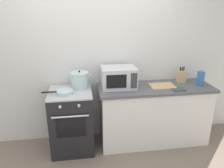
# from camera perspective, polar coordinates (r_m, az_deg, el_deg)

# --- Properties ---
(back_wall) EXTENTS (4.40, 0.10, 2.50)m
(back_wall) POSITION_cam_1_polar(r_m,az_deg,el_deg) (3.42, 0.03, 6.08)
(back_wall) COLOR silver
(back_wall) RESTS_ON ground_plane
(lower_cabinet_right) EXTENTS (1.64, 0.56, 0.88)m
(lower_cabinet_right) POSITION_cam_1_polar(r_m,az_deg,el_deg) (3.52, 10.67, -7.97)
(lower_cabinet_right) COLOR white
(lower_cabinet_right) RESTS_ON ground_plane
(countertop_right) EXTENTS (1.70, 0.60, 0.04)m
(countertop_right) POSITION_cam_1_polar(r_m,az_deg,el_deg) (3.33, 11.17, -0.95)
(countertop_right) COLOR #59595E
(countertop_right) RESTS_ON lower_cabinet_right
(stove) EXTENTS (0.60, 0.64, 0.92)m
(stove) POSITION_cam_1_polar(r_m,az_deg,el_deg) (3.33, -10.31, -9.29)
(stove) COLOR black
(stove) RESTS_ON ground_plane
(stock_pot) EXTENTS (0.34, 0.26, 0.26)m
(stock_pot) POSITION_cam_1_polar(r_m,az_deg,el_deg) (3.21, -8.35, 1.01)
(stock_pot) COLOR silver
(stock_pot) RESTS_ON stove
(frying_pan) EXTENTS (0.42, 0.22, 0.05)m
(frying_pan) POSITION_cam_1_polar(r_m,az_deg,el_deg) (3.06, -12.22, -2.04)
(frying_pan) COLOR silver
(frying_pan) RESTS_ON stove
(microwave) EXTENTS (0.50, 0.37, 0.30)m
(microwave) POSITION_cam_1_polar(r_m,az_deg,el_deg) (3.20, 1.71, 1.74)
(microwave) COLOR silver
(microwave) RESTS_ON countertop_right
(cutting_board) EXTENTS (0.36, 0.26, 0.02)m
(cutting_board) POSITION_cam_1_polar(r_m,az_deg,el_deg) (3.34, 12.81, -0.50)
(cutting_board) COLOR tan
(cutting_board) RESTS_ON countertop_right
(knife_block) EXTENTS (0.13, 0.10, 0.25)m
(knife_block) POSITION_cam_1_polar(r_m,az_deg,el_deg) (3.57, 17.48, 1.88)
(knife_block) COLOR tan
(knife_block) RESTS_ON countertop_right
(pasta_box) EXTENTS (0.08, 0.08, 0.22)m
(pasta_box) POSITION_cam_1_polar(r_m,az_deg,el_deg) (3.53, 21.90, 1.35)
(pasta_box) COLOR teal
(pasta_box) RESTS_ON countertop_right
(oven_mitt) EXTENTS (0.18, 0.14, 0.02)m
(oven_mitt) POSITION_cam_1_polar(r_m,az_deg,el_deg) (3.27, 16.77, -1.33)
(oven_mitt) COLOR #384C42
(oven_mitt) RESTS_ON countertop_right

